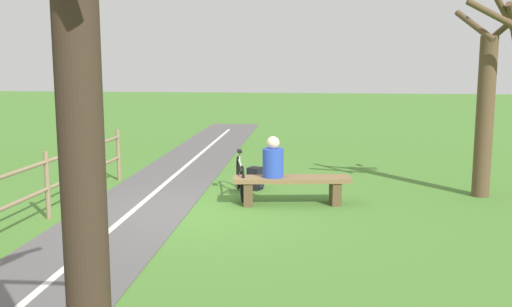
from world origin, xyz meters
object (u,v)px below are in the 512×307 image
bench (292,185)px  tree_near_bench (488,101)px  person_seated (273,160)px  tree_far_right (83,160)px  bicycle (240,177)px  backpack (255,179)px

bench → tree_near_bench: bearing=-172.3°
person_seated → tree_far_right: bearing=78.4°
bench → tree_far_right: 7.30m
person_seated → bicycle: bearing=-51.6°
backpack → tree_near_bench: size_ratio=0.12×
bench → bicycle: size_ratio=1.23×
person_seated → bench: bearing=-180.0°
tree_far_right → tree_near_bench: bearing=-117.2°
tree_far_right → backpack: bearing=-89.0°
person_seated → tree_near_bench: 4.12m
bench → tree_far_right: (0.66, 7.08, 1.61)m
backpack → tree_near_bench: (-4.31, 0.06, 1.58)m
bench → tree_near_bench: size_ratio=0.57×
bench → backpack: 1.37m
tree_near_bench → tree_far_right: (4.18, 8.13, 0.16)m
tree_near_bench → tree_far_right: bearing=62.8°
tree_near_bench → person_seated: bearing=15.9°
bicycle → tree_near_bench: size_ratio=0.46×
person_seated → backpack: size_ratio=1.62×
bicycle → backpack: (-0.22, -0.52, -0.13)m
bench → backpack: bearing=-63.0°
tree_near_bench → bicycle: bearing=5.8°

